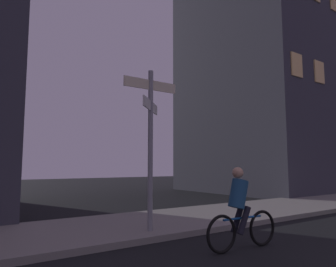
# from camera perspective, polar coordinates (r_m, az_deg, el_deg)

# --- Properties ---
(sidewalk_kerb) EXTENTS (40.00, 3.38, 0.14)m
(sidewalk_kerb) POSITION_cam_1_polar(r_m,az_deg,el_deg) (9.03, -0.96, -15.98)
(sidewalk_kerb) COLOR gray
(sidewalk_kerb) RESTS_ON ground_plane
(signpost) EXTENTS (1.45, 0.99, 3.81)m
(signpost) POSITION_cam_1_polar(r_m,az_deg,el_deg) (7.38, -3.27, -0.09)
(signpost) COLOR gray
(signpost) RESTS_ON sidewalk_kerb
(cyclist) EXTENTS (1.82, 0.34, 1.61)m
(cyclist) POSITION_cam_1_polar(r_m,az_deg,el_deg) (6.43, 13.27, -13.79)
(cyclist) COLOR black
(cyclist) RESTS_ON ground_plane
(building_right_block) EXTENTS (8.28, 9.22, 16.99)m
(building_right_block) POSITION_cam_1_polar(r_m,az_deg,el_deg) (22.54, 16.82, 11.98)
(building_right_block) COLOR #383842
(building_right_block) RESTS_ON ground_plane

